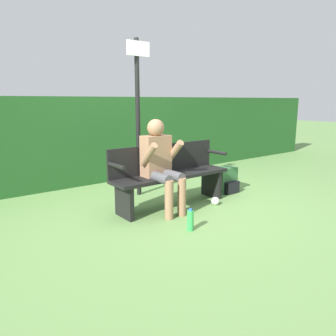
{
  "coord_description": "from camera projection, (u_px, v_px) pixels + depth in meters",
  "views": [
    {
      "loc": [
        -2.74,
        -3.48,
        1.47
      ],
      "look_at": [
        -0.15,
        -0.1,
        0.58
      ],
      "focal_mm": 35.0,
      "sensor_mm": 36.0,
      "label": 1
    }
  ],
  "objects": [
    {
      "name": "ground_plane",
      "position": [
        172.0,
        206.0,
        4.63
      ],
      "size": [
        40.0,
        40.0,
        0.0
      ],
      "primitive_type": "plane",
      "color": "#668E4C"
    },
    {
      "name": "hedge_back",
      "position": [
        106.0,
        139.0,
        6.01
      ],
      "size": [
        12.0,
        0.36,
        1.53
      ],
      "color": "#235623",
      "rests_on": "ground"
    },
    {
      "name": "park_bench",
      "position": [
        170.0,
        173.0,
        4.58
      ],
      "size": [
        1.78,
        0.43,
        0.86
      ],
      "color": "black",
      "rests_on": "ground"
    },
    {
      "name": "person_seated",
      "position": [
        160.0,
        161.0,
        4.3
      ],
      "size": [
        0.51,
        0.59,
        1.23
      ],
      "color": "#997051",
      "rests_on": "ground"
    },
    {
      "name": "backpack",
      "position": [
        225.0,
        180.0,
        5.32
      ],
      "size": [
        0.36,
        0.32,
        0.41
      ],
      "color": "#336638",
      "rests_on": "ground"
    },
    {
      "name": "water_bottle",
      "position": [
        190.0,
        220.0,
        3.74
      ],
      "size": [
        0.08,
        0.08,
        0.26
      ],
      "color": "green",
      "rests_on": "ground"
    },
    {
      "name": "signpost",
      "position": [
        138.0,
        110.0,
        4.93
      ],
      "size": [
        0.38,
        0.09,
        2.35
      ],
      "color": "black",
      "rests_on": "ground"
    },
    {
      "name": "parked_car",
      "position": [
        109.0,
        120.0,
        14.18
      ],
      "size": [
        4.32,
        2.75,
        1.36
      ],
      "rotation": [
        0.0,
        0.0,
        0.26
      ],
      "color": "maroon",
      "rests_on": "ground"
    },
    {
      "name": "litter_crumple",
      "position": [
        215.0,
        201.0,
        4.67
      ],
      "size": [
        0.11,
        0.11,
        0.11
      ],
      "color": "silver",
      "rests_on": "ground"
    }
  ]
}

